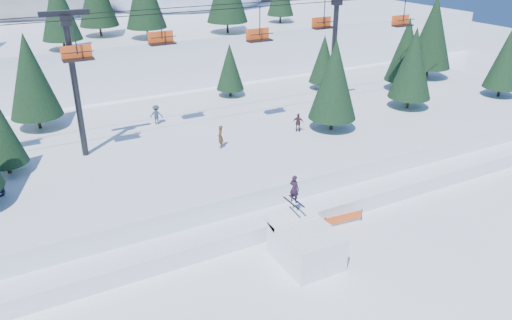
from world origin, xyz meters
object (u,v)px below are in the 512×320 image
banner_near (344,218)px  jump_kicker (305,243)px  chairlift (218,47)px  banner_far (412,178)px

banner_near → jump_kicker: bearing=-155.5°
chairlift → banner_near: (2.39, -13.71, -8.78)m
jump_kicker → banner_far: jump_kicker is taller
banner_near → chairlift: bearing=99.9°
chairlift → banner_near: bearing=-80.1°
banner_far → jump_kicker: bearing=-161.5°
jump_kicker → banner_near: size_ratio=1.69×
jump_kicker → banner_far: size_ratio=1.81×
jump_kicker → banner_far: bearing=18.5°
chairlift → banner_near: chairlift is taller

